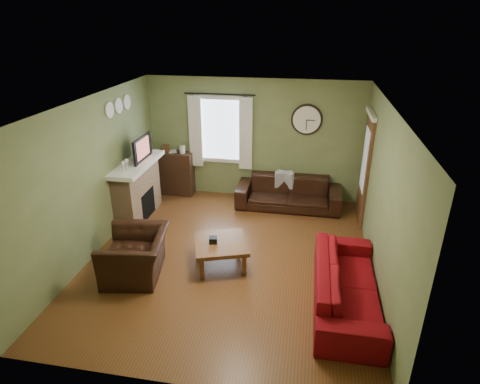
% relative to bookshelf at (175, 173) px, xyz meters
% --- Properties ---
extents(floor, '(4.60, 5.20, 0.00)m').
position_rel_bookshelf_xyz_m(floor, '(1.75, -2.40, -0.49)').
color(floor, brown).
rests_on(floor, ground).
extents(ceiling, '(4.60, 5.20, 0.00)m').
position_rel_bookshelf_xyz_m(ceiling, '(1.75, -2.40, 2.11)').
color(ceiling, white).
rests_on(ceiling, ground).
extents(wall_left, '(0.00, 5.20, 2.60)m').
position_rel_bookshelf_xyz_m(wall_left, '(-0.55, -2.40, 0.81)').
color(wall_left, olive).
rests_on(wall_left, ground).
extents(wall_right, '(0.00, 5.20, 2.60)m').
position_rel_bookshelf_xyz_m(wall_right, '(4.05, -2.40, 0.81)').
color(wall_right, olive).
rests_on(wall_right, ground).
extents(wall_back, '(4.60, 0.00, 2.60)m').
position_rel_bookshelf_xyz_m(wall_back, '(1.75, 0.20, 0.81)').
color(wall_back, olive).
rests_on(wall_back, ground).
extents(wall_front, '(4.60, 0.00, 2.60)m').
position_rel_bookshelf_xyz_m(wall_front, '(1.75, -5.00, 0.81)').
color(wall_front, olive).
rests_on(wall_front, ground).
extents(fireplace, '(0.40, 1.40, 1.10)m').
position_rel_bookshelf_xyz_m(fireplace, '(-0.35, -1.25, 0.06)').
color(fireplace, tan).
rests_on(fireplace, floor).
extents(firebox, '(0.04, 0.60, 0.55)m').
position_rel_bookshelf_xyz_m(firebox, '(-0.16, -1.25, -0.19)').
color(firebox, black).
rests_on(firebox, fireplace).
extents(mantel, '(0.58, 1.60, 0.08)m').
position_rel_bookshelf_xyz_m(mantel, '(-0.32, -1.25, 0.65)').
color(mantel, white).
rests_on(mantel, fireplace).
extents(tv, '(0.08, 0.60, 0.35)m').
position_rel_bookshelf_xyz_m(tv, '(-0.30, -1.10, 0.86)').
color(tv, black).
rests_on(tv, mantel).
extents(tv_screen, '(0.02, 0.62, 0.36)m').
position_rel_bookshelf_xyz_m(tv_screen, '(-0.22, -1.10, 0.92)').
color(tv_screen, '#994C3F').
rests_on(tv_screen, mantel).
extents(medallion_left, '(0.28, 0.28, 0.03)m').
position_rel_bookshelf_xyz_m(medallion_left, '(-0.53, -1.60, 1.76)').
color(medallion_left, white).
rests_on(medallion_left, wall_left).
extents(medallion_mid, '(0.28, 0.28, 0.03)m').
position_rel_bookshelf_xyz_m(medallion_mid, '(-0.53, -1.25, 1.76)').
color(medallion_mid, white).
rests_on(medallion_mid, wall_left).
extents(medallion_right, '(0.28, 0.28, 0.03)m').
position_rel_bookshelf_xyz_m(medallion_right, '(-0.53, -0.90, 1.76)').
color(medallion_right, white).
rests_on(medallion_right, wall_left).
extents(window_pane, '(1.00, 0.02, 1.30)m').
position_rel_bookshelf_xyz_m(window_pane, '(1.05, 0.18, 1.01)').
color(window_pane, silver).
rests_on(window_pane, wall_back).
extents(curtain_rod, '(0.03, 0.03, 1.50)m').
position_rel_bookshelf_xyz_m(curtain_rod, '(1.05, 0.08, 1.78)').
color(curtain_rod, black).
rests_on(curtain_rod, wall_back).
extents(curtain_left, '(0.28, 0.04, 1.55)m').
position_rel_bookshelf_xyz_m(curtain_left, '(0.50, 0.08, 0.96)').
color(curtain_left, white).
rests_on(curtain_left, wall_back).
extents(curtain_right, '(0.28, 0.04, 1.55)m').
position_rel_bookshelf_xyz_m(curtain_right, '(1.60, 0.08, 0.96)').
color(curtain_right, white).
rests_on(curtain_right, wall_back).
extents(wall_clock, '(0.64, 0.06, 0.64)m').
position_rel_bookshelf_xyz_m(wall_clock, '(2.85, 0.15, 1.31)').
color(wall_clock, white).
rests_on(wall_clock, wall_back).
extents(door, '(0.05, 0.90, 2.10)m').
position_rel_bookshelf_xyz_m(door, '(4.02, -0.55, 0.56)').
color(door, brown).
rests_on(door, floor).
extents(bookshelf, '(0.82, 0.35, 0.98)m').
position_rel_bookshelf_xyz_m(bookshelf, '(0.00, 0.00, 0.00)').
color(bookshelf, black).
rests_on(bookshelf, floor).
extents(book, '(0.24, 0.27, 0.02)m').
position_rel_bookshelf_xyz_m(book, '(-0.11, -0.01, 0.47)').
color(book, '#5A3618').
rests_on(book, bookshelf).
extents(sofa_brown, '(2.18, 0.85, 0.64)m').
position_rel_bookshelf_xyz_m(sofa_brown, '(2.58, -0.25, -0.17)').
color(sofa_brown, black).
rests_on(sofa_brown, floor).
extents(pillow_left, '(0.38, 0.20, 0.37)m').
position_rel_bookshelf_xyz_m(pillow_left, '(2.45, -0.08, 0.06)').
color(pillow_left, '#A1A9B5').
rests_on(pillow_left, sofa_brown).
extents(pillow_right, '(0.38, 0.24, 0.37)m').
position_rel_bookshelf_xyz_m(pillow_right, '(2.49, -0.09, 0.06)').
color(pillow_right, '#A1A9B5').
rests_on(pillow_right, sofa_brown).
extents(sofa_red, '(0.87, 2.23, 0.65)m').
position_rel_bookshelf_xyz_m(sofa_red, '(3.60, -3.27, -0.16)').
color(sofa_red, maroon).
rests_on(sofa_red, floor).
extents(armchair, '(1.11, 1.22, 0.70)m').
position_rel_bookshelf_xyz_m(armchair, '(0.40, -3.11, -0.14)').
color(armchair, black).
rests_on(armchair, floor).
extents(coffee_table, '(1.05, 1.05, 0.44)m').
position_rel_bookshelf_xyz_m(coffee_table, '(1.65, -2.65, -0.27)').
color(coffee_table, '#5A3618').
rests_on(coffee_table, floor).
extents(tissue_box, '(0.15, 0.15, 0.10)m').
position_rel_bookshelf_xyz_m(tissue_box, '(1.54, -2.69, -0.09)').
color(tissue_box, black).
rests_on(tissue_box, coffee_table).
extents(wine_glass_a, '(0.07, 0.07, 0.21)m').
position_rel_bookshelf_xyz_m(wine_glass_a, '(-0.30, -1.80, 0.80)').
color(wine_glass_a, white).
rests_on(wine_glass_a, mantel).
extents(wine_glass_b, '(0.07, 0.07, 0.20)m').
position_rel_bookshelf_xyz_m(wine_glass_b, '(-0.30, -1.66, 0.79)').
color(wine_glass_b, white).
rests_on(wine_glass_b, mantel).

